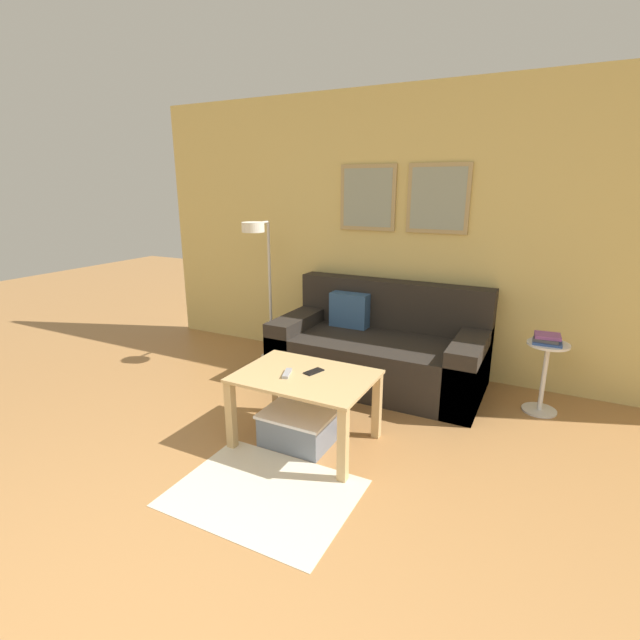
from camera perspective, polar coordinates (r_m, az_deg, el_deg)
wall_back at (r=4.37m, az=11.52°, el=10.29°), size 5.60×0.09×2.55m
area_rug at (r=2.87m, az=-6.92°, el=-20.34°), size 1.03×0.79×0.01m
couch at (r=4.18m, az=7.31°, el=-3.69°), size 1.80×0.92×0.87m
coffee_table at (r=3.14m, az=-1.84°, el=-8.35°), size 0.90×0.65×0.50m
storage_bin at (r=3.29m, az=-2.38°, el=-12.76°), size 0.48×0.45×0.23m
floor_lamp at (r=4.45m, az=-7.42°, el=7.03°), size 0.23×0.46×1.39m
side_table at (r=3.97m, az=25.91°, el=-5.70°), size 0.30×0.30×0.57m
book_stack at (r=3.89m, az=26.15°, el=-2.09°), size 0.21×0.20×0.07m
remote_control at (r=3.10m, az=-4.07°, el=-6.57°), size 0.09×0.15×0.02m
cell_phone at (r=3.14m, az=-0.76°, el=-6.36°), size 0.11×0.15×0.01m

